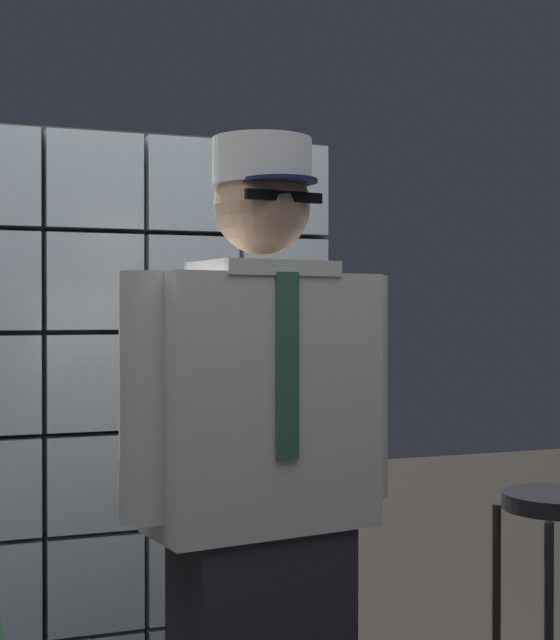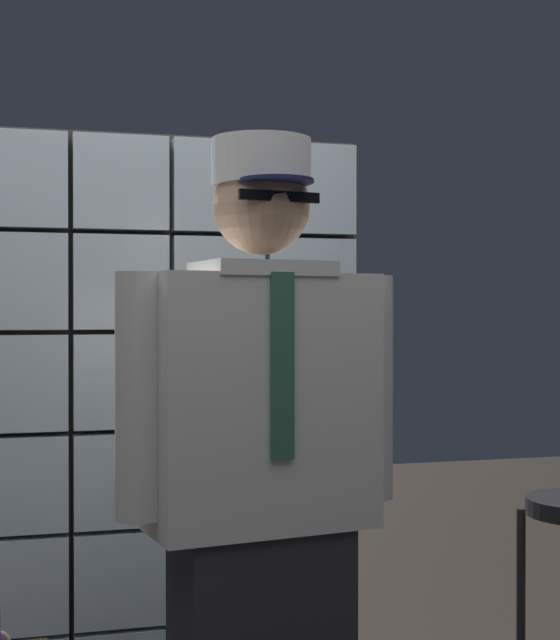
# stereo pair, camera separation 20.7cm
# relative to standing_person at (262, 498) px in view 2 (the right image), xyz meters

# --- Properties ---
(glass_block_wall) EXTENTS (1.66, 0.10, 1.99)m
(glass_block_wall) POSITION_rel_standing_person_xyz_m (-0.23, 0.99, 0.05)
(glass_block_wall) COLOR silver
(glass_block_wall) RESTS_ON ground
(standing_person) EXTENTS (0.71, 0.34, 1.78)m
(standing_person) POSITION_rel_standing_person_xyz_m (0.00, 0.00, 0.00)
(standing_person) COLOR #28282D
(standing_person) RESTS_ON ground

